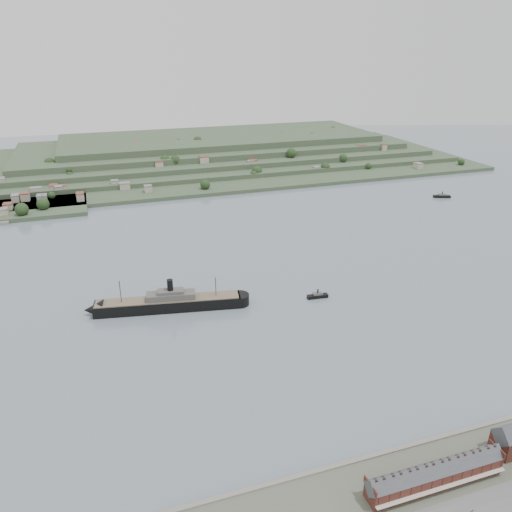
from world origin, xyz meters
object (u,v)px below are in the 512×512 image
object	(u,v)px
steamship	(164,303)
tugboat	(318,296)
gabled_building	(509,440)
terrace_row	(435,474)

from	to	relation	value
steamship	tugboat	distance (m)	98.39
gabled_building	steamship	xyz separation A→B (m)	(-111.35, 163.14, -3.68)
tugboat	steamship	bearing A→B (deg)	170.67
tugboat	gabled_building	bearing A→B (deg)	-84.45
terrace_row	gabled_building	xyz separation A→B (m)	(37.50, 4.02, 1.34)
steamship	tugboat	xyz separation A→B (m)	(97.04, -15.94, -3.00)
gabled_building	steamship	size ratio (longest dim) A/B	0.14
steamship	tugboat	bearing A→B (deg)	-9.33
terrace_row	tugboat	xyz separation A→B (m)	(23.19, 151.22, -5.34)
terrace_row	steamship	distance (m)	182.76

